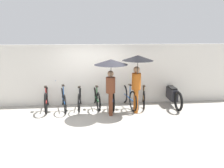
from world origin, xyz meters
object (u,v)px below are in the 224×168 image
parked_bicycle_3 (96,98)px  parked_bicycle_4 (112,98)px  parked_bicycle_2 (80,98)px  parked_bicycle_6 (144,96)px  pedestrian_center (137,67)px  motorcycle (172,95)px  parked_bicycle_5 (128,97)px  pedestrian_leading (111,70)px  parked_bicycle_1 (63,99)px  parked_bicycle_0 (47,99)px

parked_bicycle_3 → parked_bicycle_4: parked_bicycle_4 is taller
parked_bicycle_2 → parked_bicycle_6: parked_bicycle_6 is taller
pedestrian_center → motorcycle: pedestrian_center is taller
parked_bicycle_3 → parked_bicycle_5: size_ratio=0.93×
pedestrian_leading → motorcycle: size_ratio=0.92×
parked_bicycle_5 → pedestrian_center: 1.47m
parked_bicycle_1 → pedestrian_center: (2.64, -0.72, 1.28)m
parked_bicycle_4 → parked_bicycle_5: parked_bicycle_4 is taller
parked_bicycle_3 → parked_bicycle_4: 0.62m
parked_bicycle_6 → pedestrian_leading: (-1.38, -0.97, 1.22)m
parked_bicycle_5 → parked_bicycle_6: 0.63m
parked_bicycle_3 → motorcycle: 3.00m
parked_bicycle_2 → parked_bicycle_3: parked_bicycle_2 is taller
parked_bicycle_3 → motorcycle: bearing=-98.7°
motorcycle → parked_bicycle_4: bearing=91.6°
parked_bicycle_2 → pedestrian_center: size_ratio=0.81×
parked_bicycle_4 → parked_bicycle_6: parked_bicycle_4 is taller
parked_bicycle_1 → parked_bicycle_5: bearing=-102.1°
parked_bicycle_4 → motorcycle: size_ratio=0.79×
parked_bicycle_0 → pedestrian_center: pedestrian_center is taller
parked_bicycle_1 → parked_bicycle_2: parked_bicycle_2 is taller
pedestrian_center → parked_bicycle_2: bearing=-21.5°
parked_bicycle_0 → parked_bicycle_6: (3.71, 0.05, -0.01)m
parked_bicycle_1 → pedestrian_center: 3.02m
parked_bicycle_1 → parked_bicycle_3: size_ratio=1.03×
parked_bicycle_4 → parked_bicycle_2: bearing=90.6°
parked_bicycle_0 → parked_bicycle_1: bearing=-101.1°
parked_bicycle_0 → motorcycle: (4.85, 0.01, 0.02)m
parked_bicycle_0 → pedestrian_center: bearing=-110.5°
parked_bicycle_4 → pedestrian_center: size_ratio=0.81×
parked_bicycle_0 → pedestrian_leading: (2.33, -0.92, 1.20)m
motorcycle → pedestrian_center: bearing=117.1°
parked_bicycle_0 → pedestrian_center: 3.58m
pedestrian_center → parked_bicycle_5: bearing=-77.8°
pedestrian_center → parked_bicycle_3: bearing=-30.8°
parked_bicycle_1 → pedestrian_leading: size_ratio=0.88×
parked_bicycle_6 → motorcycle: bearing=-80.2°
pedestrian_leading → pedestrian_center: size_ratio=0.95×
parked_bicycle_4 → motorcycle: 2.38m
parked_bicycle_0 → pedestrian_leading: size_ratio=0.91×
parked_bicycle_3 → pedestrian_center: bearing=-128.1°
parked_bicycle_5 → pedestrian_leading: bearing=130.5°
parked_bicycle_1 → parked_bicycle_3: (1.24, 0.10, -0.00)m
parked_bicycle_4 → pedestrian_leading: (-0.14, -0.91, 1.23)m
parked_bicycle_1 → parked_bicycle_6: bearing=-100.7°
parked_bicycle_2 → parked_bicycle_4: parked_bicycle_4 is taller
pedestrian_center → motorcycle: bearing=-154.6°
pedestrian_leading → parked_bicycle_4: bearing=-99.4°
parked_bicycle_4 → parked_bicycle_5: size_ratio=0.93×
parked_bicycle_3 → motorcycle: parked_bicycle_3 is taller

